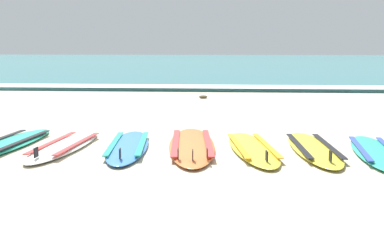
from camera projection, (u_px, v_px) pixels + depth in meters
The scene contains 11 objects.
ground_plane at pixel (185, 154), 5.34m from camera, with size 80.00×80.00×0.00m, color #B7AD93.
sea at pixel (218, 60), 42.35m from camera, with size 80.00×60.00×0.10m, color teal.
wave_foam_strip at pixel (208, 88), 13.42m from camera, with size 80.00×1.24×0.11m, color white.
surfboard_2 at pixel (9, 143), 5.78m from camera, with size 0.65×2.07×0.18m.
surfboard_3 at pixel (65, 146), 5.65m from camera, with size 0.62×1.95×0.18m.
surfboard_4 at pixel (128, 146), 5.63m from camera, with size 0.69×2.03×0.18m.
surfboard_5 at pixel (192, 145), 5.69m from camera, with size 0.76×2.34×0.18m.
surfboard_6 at pixel (252, 148), 5.51m from camera, with size 0.75×2.03×0.18m.
surfboard_7 at pixel (313, 148), 5.50m from camera, with size 0.56×2.01×0.18m.
surfboard_8 at pixel (375, 151), 5.33m from camera, with size 0.71×1.96×0.18m.
seaweed_clump_near_shoreline at pixel (203, 97), 11.23m from camera, with size 0.21×0.17×0.07m, color #4C4228.
Camera 1 is at (0.44, -5.19, 1.27)m, focal length 41.73 mm.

